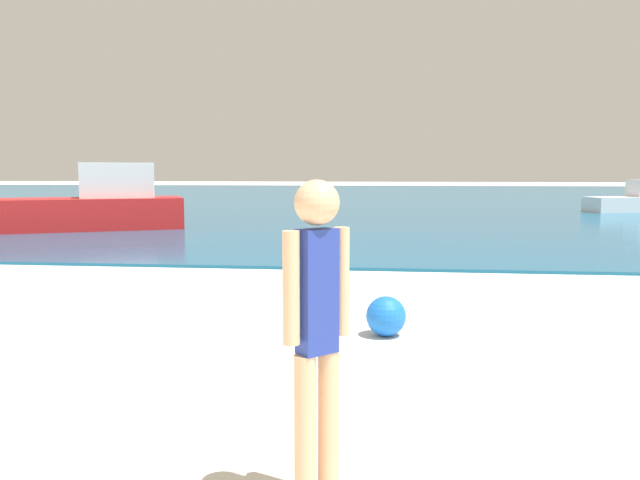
# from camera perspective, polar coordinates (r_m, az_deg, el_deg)

# --- Properties ---
(water) EXTENTS (160.00, 60.00, 0.06)m
(water) POSITION_cam_1_polar(r_m,az_deg,el_deg) (40.90, 5.11, 3.94)
(water) COLOR #14567F
(water) RESTS_ON ground
(person_standing) EXTENTS (0.31, 0.30, 1.72)m
(person_standing) POSITION_cam_1_polar(r_m,az_deg,el_deg) (3.18, -0.28, -7.94)
(person_standing) COLOR #DDAD84
(person_standing) RESTS_ON ground
(boat_near) EXTENTS (5.93, 4.02, 1.93)m
(boat_near) POSITION_cam_1_polar(r_m,az_deg,el_deg) (19.31, -20.40, 2.91)
(boat_near) COLOR red
(boat_near) RESTS_ON water
(boat_far) EXTENTS (4.07, 2.48, 1.32)m
(boat_far) POSITION_cam_1_polar(r_m,az_deg,el_deg) (29.04, 26.90, 3.24)
(boat_far) COLOR white
(boat_far) RESTS_ON water
(beach_ball) EXTENTS (0.43, 0.43, 0.43)m
(beach_ball) POSITION_cam_1_polar(r_m,az_deg,el_deg) (6.74, 6.07, -6.96)
(beach_ball) COLOR blue
(beach_ball) RESTS_ON ground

